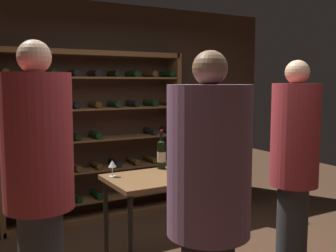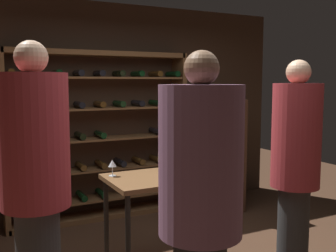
% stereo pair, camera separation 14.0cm
% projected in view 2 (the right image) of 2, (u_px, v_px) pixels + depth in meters
% --- Properties ---
extents(back_wall, '(5.05, 0.10, 2.71)m').
position_uv_depth(back_wall, '(107.00, 109.00, 5.18)').
color(back_wall, '#3D2B1E').
rests_on(back_wall, ground).
extents(wine_rack, '(2.30, 0.32, 2.09)m').
position_uv_depth(wine_rack, '(100.00, 135.00, 4.96)').
color(wine_rack, brown).
rests_on(wine_rack, ground).
extents(tasting_table, '(0.98, 0.64, 0.89)m').
position_uv_depth(tasting_table, '(163.00, 188.00, 3.52)').
color(tasting_table, brown).
rests_on(tasting_table, ground).
extents(person_bystander_red_print, '(0.47, 0.47, 1.99)m').
position_uv_depth(person_bystander_red_print, '(35.00, 172.00, 2.74)').
color(person_bystander_red_print, '#323232').
rests_on(person_bystander_red_print, ground).
extents(person_guest_plum_blouse, '(0.49, 0.49, 1.89)m').
position_uv_depth(person_guest_plum_blouse, '(200.00, 197.00, 2.33)').
color(person_guest_plum_blouse, black).
rests_on(person_guest_plum_blouse, ground).
extents(person_host_in_suit, '(0.41, 0.41, 1.90)m').
position_uv_depth(person_host_in_suit, '(295.00, 160.00, 3.40)').
color(person_host_in_suit, '#2D2D2D').
rests_on(person_host_in_suit, ground).
extents(display_cabinet, '(0.44, 0.36, 1.49)m').
position_uv_depth(display_cabinet, '(225.00, 156.00, 5.24)').
color(display_cabinet, '#4C2D1E').
rests_on(display_cabinet, ground).
extents(wine_bottle_black_capsule, '(0.08, 0.08, 0.38)m').
position_uv_depth(wine_bottle_black_capsule, '(163.00, 154.00, 3.77)').
color(wine_bottle_black_capsule, black).
rests_on(wine_bottle_black_capsule, tasting_table).
extents(wine_bottle_green_slim, '(0.08, 0.08, 0.35)m').
position_uv_depth(wine_bottle_green_slim, '(183.00, 154.00, 3.85)').
color(wine_bottle_green_slim, black).
rests_on(wine_bottle_green_slim, tasting_table).
extents(wine_glass_stemmed_center, '(0.07, 0.07, 0.14)m').
position_uv_depth(wine_glass_stemmed_center, '(112.00, 164.00, 3.48)').
color(wine_glass_stemmed_center, silver).
rests_on(wine_glass_stemmed_center, tasting_table).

